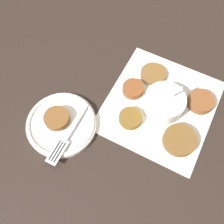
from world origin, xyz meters
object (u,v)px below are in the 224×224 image
(fritter_on_plate, at_px, (57,118))
(fork, at_px, (65,139))
(sauce_bowl, at_px, (164,103))
(serving_plate, at_px, (62,124))

(fritter_on_plate, height_order, fork, fritter_on_plate)
(sauce_bowl, xyz_separation_m, serving_plate, (-0.15, 0.23, -0.01))
(sauce_bowl, bearing_deg, fritter_on_plate, 120.86)
(serving_plate, height_order, fritter_on_plate, fritter_on_plate)
(serving_plate, bearing_deg, fritter_on_plate, 73.41)
(fritter_on_plate, bearing_deg, sauce_bowl, -59.14)
(sauce_bowl, bearing_deg, serving_plate, 122.73)
(sauce_bowl, xyz_separation_m, fork, (-0.19, 0.20, -0.00))
(fritter_on_plate, distance_m, fork, 0.06)
(serving_plate, xyz_separation_m, fork, (-0.04, -0.03, 0.01))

